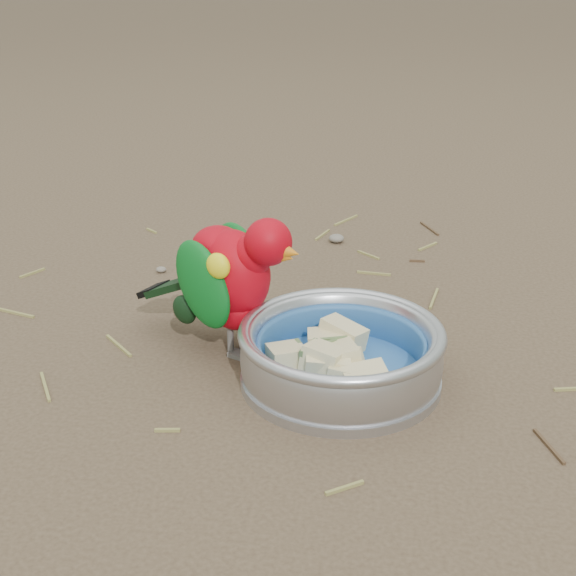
# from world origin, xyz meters

# --- Properties ---
(ground) EXTENTS (60.00, 60.00, 0.00)m
(ground) POSITION_xyz_m (0.00, 0.00, 0.00)
(ground) COLOR #4F3E2D
(food_bowl) EXTENTS (0.20, 0.20, 0.02)m
(food_bowl) POSITION_xyz_m (0.02, -0.06, 0.01)
(food_bowl) COLOR #B2B2BA
(food_bowl) RESTS_ON ground
(bowl_wall) EXTENTS (0.20, 0.20, 0.04)m
(bowl_wall) POSITION_xyz_m (0.02, -0.06, 0.04)
(bowl_wall) COLOR #B2B2BA
(bowl_wall) RESTS_ON food_bowl
(fruit_wedges) EXTENTS (0.12, 0.12, 0.03)m
(fruit_wedges) POSITION_xyz_m (0.02, -0.06, 0.03)
(fruit_wedges) COLOR beige
(fruit_wedges) RESTS_ON food_bowl
(lory_parrot) EXTENTS (0.21, 0.16, 0.15)m
(lory_parrot) POSITION_xyz_m (-0.10, -0.01, 0.08)
(lory_parrot) COLOR #A90310
(lory_parrot) RESTS_ON ground
(ground_debris) EXTENTS (0.90, 0.80, 0.01)m
(ground_debris) POSITION_xyz_m (-0.03, 0.02, 0.00)
(ground_debris) COLOR olive
(ground_debris) RESTS_ON ground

